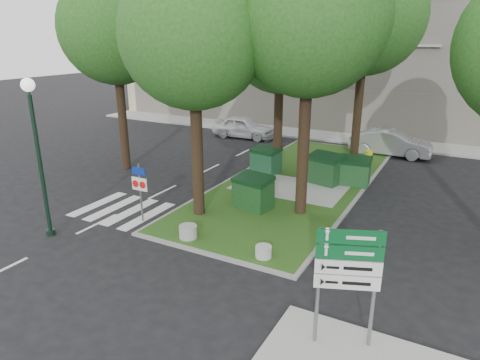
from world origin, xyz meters
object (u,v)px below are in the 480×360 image
Objects in this scene: tree_median_mid at (283,32)px; dumpster_a at (266,160)px; bollard_right at (263,252)px; bollard_mid at (242,192)px; litter_bin at (368,157)px; dumpster_c at (325,169)px; dumpster_d at (354,171)px; tree_median_far at (369,2)px; tree_street_left at (116,17)px; traffic_sign_pole at (140,185)px; street_lamp at (36,141)px; directional_sign at (348,270)px; bollard_left at (188,232)px; car_silver at (391,143)px; tree_median_near_left at (196,20)px; dumpster_b at (253,192)px; car_white at (243,127)px.

tree_median_mid is 6.26m from dumpster_a.
bollard_right is 1.04× the size of bollard_mid.
tree_median_mid is at bearing -134.47° from litter_bin.
dumpster_c is 1.36m from dumpster_d.
tree_median_far is 23.56× the size of bollard_mid.
traffic_sign_pole is (5.26, -5.01, -6.18)m from tree_street_left.
street_lamp is 1.93× the size of directional_sign.
directional_sign is (13.98, -8.33, -5.63)m from tree_street_left.
tree_street_left is at bearing 144.46° from bollard_left.
tree_median_near_left is at bearing 158.06° from car_silver.
street_lamp is (3.16, -7.53, -4.17)m from tree_street_left.
traffic_sign_pole reaches higher than litter_bin.
bollard_left is 2.90m from bollard_right.
directional_sign is (10.82, -0.80, -1.46)m from street_lamp.
street_lamp reaches higher than bollard_mid.
tree_street_left is 3.85× the size of directional_sign.
tree_median_far is 5.19× the size of traffic_sign_pole.
tree_median_far is at bearing 43.15° from tree_median_mid.
street_lamp is 1.19× the size of car_silver.
dumpster_b is (8.53, -2.03, -6.86)m from tree_street_left.
tree_median_far is 4.17× the size of directional_sign.
litter_bin is at bearing 87.49° from bollard_right.
tree_street_left reaches higher than dumpster_c.
dumpster_b is 0.95× the size of dumpster_c.
litter_bin is (2.69, 8.82, -0.31)m from dumpster_b.
dumpster_c is 8.29m from bollard_left.
dumpster_a is 8.21m from bollard_left.
tree_street_left reaches higher than litter_bin.
bollard_mid is at bearing -8.04° from tree_street_left.
street_lamp is 2.41× the size of traffic_sign_pole.
tree_median_near_left is at bearing -125.72° from dumpster_b.
dumpster_b is at bearing -106.98° from litter_bin.
dumpster_a is 0.95× the size of dumpster_b.
bollard_right is at bearing -6.96° from traffic_sign_pole.
bollard_right is at bearing -100.44° from dumpster_d.
tree_median_mid is 11.92m from street_lamp.
tree_median_mid reaches higher than bollard_mid.
street_lamp is (-5.37, -5.51, 2.69)m from dumpster_b.
bollard_mid is at bearing -113.90° from dumpster_c.
car_white is at bearing 152.52° from dumpster_c.
dumpster_d is at bearing -87.30° from litter_bin.
dumpster_b is 3.29× the size of bollard_mid.
dumpster_c is 3.46× the size of bollard_mid.
traffic_sign_pole is (-3.27, -2.99, 0.68)m from dumpster_b.
car_silver is at bearing -92.44° from car_white.
dumpster_b is at bearing -105.12° from tree_median_far.
car_silver is at bearing 80.21° from dumpster_d.
tree_street_left reaches higher than street_lamp.
directional_sign is (6.48, -7.27, 1.72)m from bollard_mid.
bollard_left is 1.19× the size of bollard_right.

